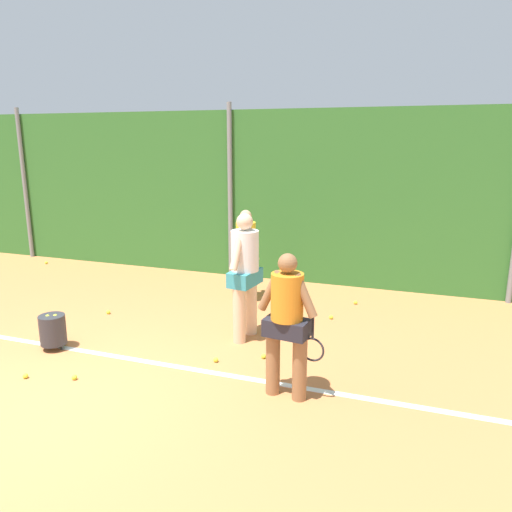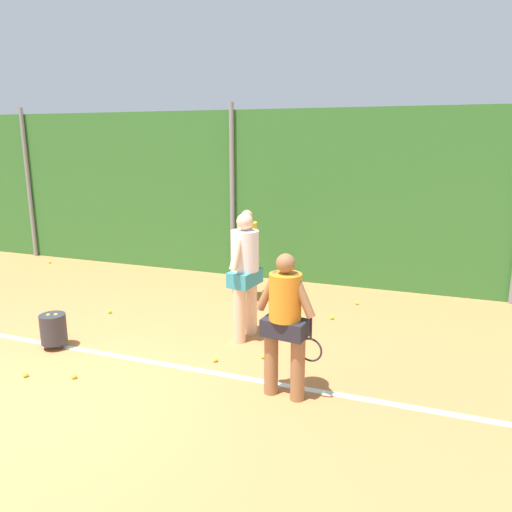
% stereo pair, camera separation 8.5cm
% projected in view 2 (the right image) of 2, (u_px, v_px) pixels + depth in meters
% --- Properties ---
extents(ground_plane, '(29.04, 29.04, 0.00)m').
position_uv_depth(ground_plane, '(126.00, 347.00, 7.02)').
color(ground_plane, '#C67542').
extents(hedge_fence_backdrop, '(18.87, 0.25, 3.48)m').
position_uv_depth(hedge_fence_backdrop, '(235.00, 195.00, 10.43)').
color(hedge_fence_backdrop, '#33702D').
rests_on(hedge_fence_backdrop, ground_plane).
extents(fence_post_left, '(0.10, 0.10, 3.63)m').
position_uv_depth(fence_post_left, '(29.00, 184.00, 12.07)').
color(fence_post_left, gray).
rests_on(fence_post_left, ground_plane).
extents(fence_post_center, '(0.10, 0.10, 3.63)m').
position_uv_depth(fence_post_center, '(232.00, 192.00, 10.25)').
color(fence_post_center, gray).
rests_on(fence_post_center, ground_plane).
extents(court_baseline_paint, '(13.79, 0.10, 0.01)m').
position_uv_depth(court_baseline_paint, '(112.00, 355.00, 6.74)').
color(court_baseline_paint, white).
rests_on(court_baseline_paint, ground_plane).
extents(player_foreground_near, '(0.79, 0.36, 1.69)m').
position_uv_depth(player_foreground_near, '(285.00, 319.00, 5.45)').
color(player_foreground_near, '#8C603D').
rests_on(player_foreground_near, ground_plane).
extents(player_midcourt, '(0.40, 0.85, 1.88)m').
position_uv_depth(player_midcourt, '(245.00, 270.00, 7.10)').
color(player_midcourt, beige).
rests_on(player_midcourt, ground_plane).
extents(player_backcourt_far, '(0.36, 0.69, 1.67)m').
position_uv_depth(player_backcourt_far, '(247.00, 250.00, 8.89)').
color(player_backcourt_far, tan).
rests_on(player_backcourt_far, ground_plane).
extents(ball_hopper, '(0.36, 0.36, 0.51)m').
position_uv_depth(ball_hopper, '(53.00, 329.00, 6.91)').
color(ball_hopper, '#2D2D33').
rests_on(ball_hopper, ground_plane).
extents(tennis_ball_2, '(0.07, 0.07, 0.07)m').
position_uv_depth(tennis_ball_2, '(332.00, 317.00, 8.07)').
color(tennis_ball_2, '#CCDB33').
rests_on(tennis_ball_2, ground_plane).
extents(tennis_ball_4, '(0.07, 0.07, 0.07)m').
position_uv_depth(tennis_ball_4, '(110.00, 311.00, 8.35)').
color(tennis_ball_4, '#CCDB33').
rests_on(tennis_ball_4, ground_plane).
extents(tennis_ball_5, '(0.07, 0.07, 0.07)m').
position_uv_depth(tennis_ball_5, '(215.00, 360.00, 6.53)').
color(tennis_ball_5, '#CCDB33').
rests_on(tennis_ball_5, ground_plane).
extents(tennis_ball_7, '(0.07, 0.07, 0.07)m').
position_uv_depth(tennis_ball_7, '(74.00, 376.00, 6.07)').
color(tennis_ball_7, '#CCDB33').
rests_on(tennis_ball_7, ground_plane).
extents(tennis_ball_8, '(0.07, 0.07, 0.07)m').
position_uv_depth(tennis_ball_8, '(357.00, 303.00, 8.79)').
color(tennis_ball_8, '#CCDB33').
rests_on(tennis_ball_8, ground_plane).
extents(tennis_ball_9, '(0.07, 0.07, 0.07)m').
position_uv_depth(tennis_ball_9, '(25.00, 375.00, 6.11)').
color(tennis_ball_9, '#CCDB33').
rests_on(tennis_ball_9, ground_plane).
extents(tennis_ball_10, '(0.07, 0.07, 0.07)m').
position_uv_depth(tennis_ball_10, '(50.00, 262.00, 11.72)').
color(tennis_ball_10, '#CCDB33').
rests_on(tennis_ball_10, ground_plane).
extents(tennis_ball_11, '(0.07, 0.07, 0.07)m').
position_uv_depth(tennis_ball_11, '(263.00, 356.00, 6.63)').
color(tennis_ball_11, '#CCDB33').
rests_on(tennis_ball_11, ground_plane).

